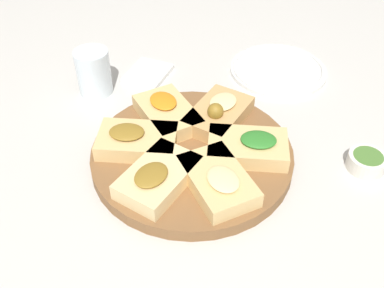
{
  "coord_description": "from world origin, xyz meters",
  "views": [
    {
      "loc": [
        0.51,
        0.34,
        0.59
      ],
      "look_at": [
        0.0,
        0.0,
        0.04
      ],
      "focal_mm": 42.0,
      "sensor_mm": 36.0,
      "label": 1
    }
  ],
  "objects_px": {
    "serving_board": "(192,155)",
    "plate_left": "(277,69)",
    "water_glass": "(94,72)",
    "dipping_bowl": "(367,161)",
    "napkin_stack": "(148,73)"
  },
  "relations": [
    {
      "from": "water_glass",
      "to": "dipping_bowl",
      "type": "distance_m",
      "value": 0.59
    },
    {
      "from": "serving_board",
      "to": "dipping_bowl",
      "type": "relative_size",
      "value": 5.39
    },
    {
      "from": "water_glass",
      "to": "dipping_bowl",
      "type": "xyz_separation_m",
      "value": [
        -0.1,
        0.58,
        -0.03
      ]
    },
    {
      "from": "water_glass",
      "to": "napkin_stack",
      "type": "xyz_separation_m",
      "value": [
        -0.12,
        0.06,
        -0.04
      ]
    },
    {
      "from": "water_glass",
      "to": "plate_left",
      "type": "bearing_deg",
      "value": 134.89
    },
    {
      "from": "serving_board",
      "to": "water_glass",
      "type": "xyz_separation_m",
      "value": [
        -0.07,
        -0.31,
        0.04
      ]
    },
    {
      "from": "serving_board",
      "to": "napkin_stack",
      "type": "xyz_separation_m",
      "value": [
        -0.18,
        -0.25,
        -0.01
      ]
    },
    {
      "from": "serving_board",
      "to": "plate_left",
      "type": "relative_size",
      "value": 1.65
    },
    {
      "from": "water_glass",
      "to": "napkin_stack",
      "type": "bearing_deg",
      "value": 153.24
    },
    {
      "from": "serving_board",
      "to": "napkin_stack",
      "type": "relative_size",
      "value": 3.63
    },
    {
      "from": "plate_left",
      "to": "serving_board",
      "type": "bearing_deg",
      "value": 0.44
    },
    {
      "from": "dipping_bowl",
      "to": "water_glass",
      "type": "bearing_deg",
      "value": -80.55
    },
    {
      "from": "water_glass",
      "to": "dipping_bowl",
      "type": "bearing_deg",
      "value": 99.45
    },
    {
      "from": "napkin_stack",
      "to": "dipping_bowl",
      "type": "relative_size",
      "value": 1.48
    },
    {
      "from": "napkin_stack",
      "to": "serving_board",
      "type": "bearing_deg",
      "value": 53.85
    }
  ]
}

